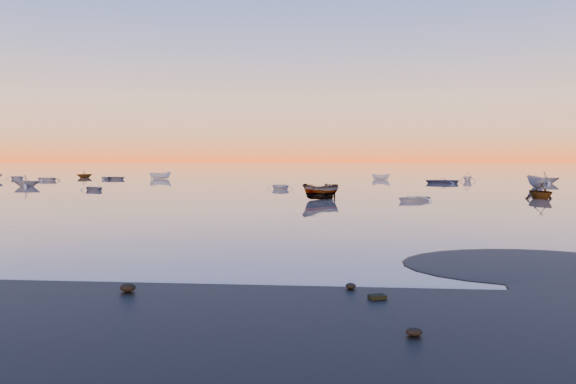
# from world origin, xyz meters

# --- Properties ---
(ground) EXTENTS (600.00, 600.00, 0.00)m
(ground) POSITION_xyz_m (0.00, 100.00, 0.00)
(ground) COLOR #6D615B
(ground) RESTS_ON ground
(mud_lobes) EXTENTS (140.00, 6.00, 0.07)m
(mud_lobes) POSITION_xyz_m (0.00, -1.00, 0.01)
(mud_lobes) COLOR black
(mud_lobes) RESTS_ON ground
(moored_fleet) EXTENTS (124.00, 58.00, 1.20)m
(moored_fleet) POSITION_xyz_m (0.00, 53.00, 0.00)
(moored_fleet) COLOR silver
(moored_fleet) RESTS_ON ground
(boat_near_left) EXTENTS (3.79, 3.43, 0.91)m
(boat_near_left) POSITION_xyz_m (-24.47, 42.92, 0.00)
(boat_near_left) COLOR slate
(boat_near_left) RESTS_ON ground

